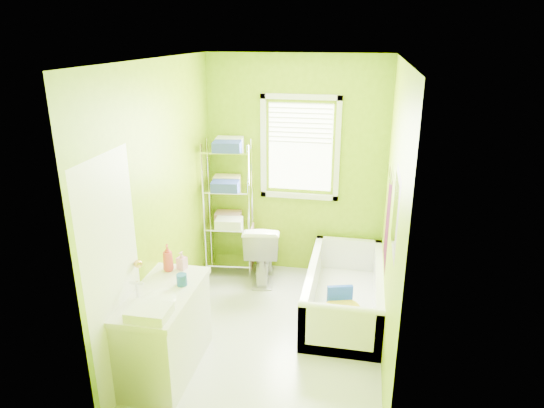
% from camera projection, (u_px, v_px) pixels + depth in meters
% --- Properties ---
extents(ground, '(2.90, 2.90, 0.00)m').
position_uv_depth(ground, '(272.00, 333.00, 4.78)').
color(ground, silver).
rests_on(ground, ground).
extents(room_envelope, '(2.14, 2.94, 2.62)m').
position_uv_depth(room_envelope, '(272.00, 184.00, 4.26)').
color(room_envelope, '#7FA708').
rests_on(room_envelope, ground).
extents(window, '(0.92, 0.05, 1.22)m').
position_uv_depth(window, '(300.00, 142.00, 5.55)').
color(window, white).
rests_on(window, ground).
extents(door, '(0.09, 0.80, 2.00)m').
position_uv_depth(door, '(115.00, 282.00, 3.71)').
color(door, white).
rests_on(door, ground).
extents(right_wall_decor, '(0.04, 1.48, 1.17)m').
position_uv_depth(right_wall_decor, '(390.00, 217.00, 4.13)').
color(right_wall_decor, '#3B061B').
rests_on(right_wall_decor, ground).
extents(bathtub, '(0.77, 1.64, 0.53)m').
position_uv_depth(bathtub, '(344.00, 298.00, 5.10)').
color(bathtub, white).
rests_on(bathtub, ground).
extents(toilet, '(0.51, 0.77, 0.74)m').
position_uv_depth(toilet, '(263.00, 251.00, 5.72)').
color(toilet, white).
rests_on(toilet, ground).
extents(vanity, '(0.53, 1.02, 1.02)m').
position_uv_depth(vanity, '(164.00, 329.00, 4.14)').
color(vanity, silver).
rests_on(vanity, ground).
extents(wire_shelf_unit, '(0.59, 0.47, 1.67)m').
position_uv_depth(wire_shelf_unit, '(229.00, 194.00, 5.68)').
color(wire_shelf_unit, silver).
rests_on(wire_shelf_unit, ground).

